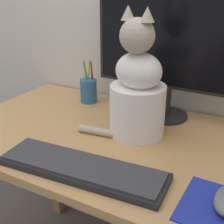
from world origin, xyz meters
The scene contains 5 objects.
desk centered at (0.00, 0.00, 0.64)m, with size 1.16×0.67×0.76m.
monitor centered at (0.08, 0.24, 1.02)m, with size 0.56×0.17×0.45m.
keyboard centered at (0.00, -0.22, 0.77)m, with size 0.49×0.17×0.02m.
cat centered at (0.04, 0.05, 0.91)m, with size 0.29×0.22×0.42m.
pen_cup centered at (-0.26, 0.23, 0.81)m, with size 0.07×0.07×0.18m.
Camera 1 is at (0.42, -0.82, 1.25)m, focal length 50.00 mm.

